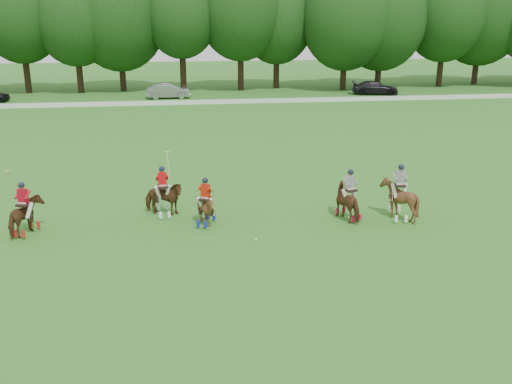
{
  "coord_description": "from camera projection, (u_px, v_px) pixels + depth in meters",
  "views": [
    {
      "loc": [
        -0.66,
        -18.85,
        8.76
      ],
      "look_at": [
        2.46,
        4.2,
        1.4
      ],
      "focal_mm": 40.0,
      "sensor_mm": 36.0,
      "label": 1
    }
  ],
  "objects": [
    {
      "name": "car_right",
      "position": [
        375.0,
        88.0,
        63.15
      ],
      "size": [
        5.35,
        3.04,
        1.46
      ],
      "primitive_type": "imported",
      "rotation": [
        0.0,
        0.0,
        1.36
      ],
      "color": "black",
      "rests_on": "ground"
    },
    {
      "name": "polo_red_b",
      "position": [
        163.0,
        198.0,
        25.47
      ],
      "size": [
        1.68,
        1.48,
        2.82
      ],
      "color": "#462812",
      "rests_on": "ground"
    },
    {
      "name": "boundary_rail",
      "position": [
        186.0,
        102.0,
        56.37
      ],
      "size": [
        120.0,
        0.1,
        0.44
      ],
      "primitive_type": "cube",
      "color": "white",
      "rests_on": "ground"
    },
    {
      "name": "tree_line",
      "position": [
        184.0,
        17.0,
        63.48
      ],
      "size": [
        117.98,
        14.32,
        14.75
      ],
      "color": "black",
      "rests_on": "ground"
    },
    {
      "name": "polo_ball",
      "position": [
        256.0,
        239.0,
        22.87
      ],
      "size": [
        0.09,
        0.09,
        0.09
      ],
      "primitive_type": "sphere",
      "color": "white",
      "rests_on": "ground"
    },
    {
      "name": "polo_stripe_a",
      "position": [
        349.0,
        201.0,
        25.03
      ],
      "size": [
        1.45,
        2.02,
        2.27
      ],
      "color": "#462812",
      "rests_on": "ground"
    },
    {
      "name": "ground",
      "position": [
        204.0,
        267.0,
        20.54
      ],
      "size": [
        180.0,
        180.0,
        0.0
      ],
      "primitive_type": "plane",
      "color": "#25611B",
      "rests_on": "ground"
    },
    {
      "name": "polo_red_c",
      "position": [
        206.0,
        209.0,
        24.31
      ],
      "size": [
        1.54,
        1.61,
        2.12
      ],
      "color": "#462812",
      "rests_on": "ground"
    },
    {
      "name": "polo_red_a",
      "position": [
        25.0,
        216.0,
        23.3
      ],
      "size": [
        1.35,
        1.96,
        2.77
      ],
      "color": "#462812",
      "rests_on": "ground"
    },
    {
      "name": "polo_stripe_b",
      "position": [
        399.0,
        199.0,
        25.06
      ],
      "size": [
        1.66,
        1.81,
        2.48
      ],
      "color": "#462812",
      "rests_on": "ground"
    },
    {
      "name": "car_mid",
      "position": [
        168.0,
        91.0,
        60.24
      ],
      "size": [
        4.67,
        1.91,
        1.51
      ],
      "primitive_type": "imported",
      "rotation": [
        0.0,
        0.0,
        1.64
      ],
      "color": "gray",
      "rests_on": "ground"
    }
  ]
}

